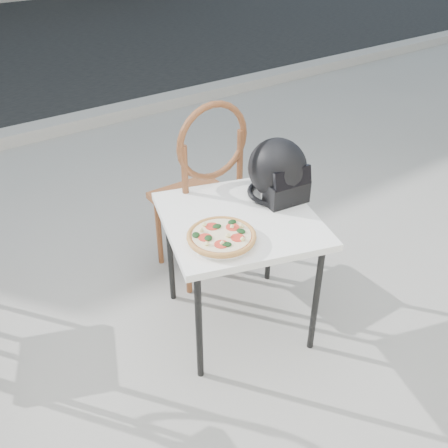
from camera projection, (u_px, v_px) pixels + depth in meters
ground at (146, 331)px, 2.74m from camera, size 80.00×80.00×0.00m
cafe_table_main at (240, 227)px, 2.46m from camera, size 0.92×0.92×0.69m
plate at (221, 240)px, 2.25m from camera, size 0.30×0.30×0.02m
pizza at (221, 236)px, 2.24m from camera, size 0.34×0.34×0.04m
helmet at (278, 172)px, 2.53m from camera, size 0.34×0.35×0.31m
cafe_chair_main at (203, 184)px, 2.82m from camera, size 0.45×0.45×1.15m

